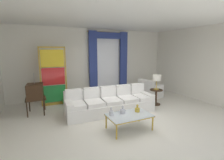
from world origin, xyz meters
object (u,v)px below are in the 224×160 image
at_px(bottle_blue_decanter, 111,113).
at_px(bottle_crystal_tall, 123,111).
at_px(coffee_table, 129,116).
at_px(stained_glass_divider, 54,78).
at_px(peacock_figurine, 69,100).
at_px(round_side_table, 156,96).
at_px(table_lamp_brass, 157,78).
at_px(vintage_tv, 35,92).
at_px(bottle_amber_squat, 137,109).
at_px(couch_white_long, 110,103).
at_px(armchair_white, 150,91).

bearing_deg(bottle_blue_decanter, bottle_crystal_tall, -2.01).
xyz_separation_m(coffee_table, stained_glass_divider, (-1.53, 2.95, 0.68)).
height_order(stained_glass_divider, peacock_figurine, stained_glass_divider).
height_order(round_side_table, table_lamp_brass, table_lamp_brass).
bearing_deg(vintage_tv, bottle_blue_decanter, -50.62).
height_order(coffee_table, vintage_tv, vintage_tv).
xyz_separation_m(bottle_crystal_tall, round_side_table, (2.09, 1.17, -0.13)).
bearing_deg(coffee_table, bottle_amber_squat, 15.88).
xyz_separation_m(couch_white_long, table_lamp_brass, (1.92, -0.06, 0.72)).
relative_size(bottle_blue_decanter, armchair_white, 0.24).
bearing_deg(bottle_crystal_tall, peacock_figurine, 111.02).
xyz_separation_m(bottle_blue_decanter, peacock_figurine, (-0.63, 2.48, -0.27)).
distance_m(couch_white_long, bottle_crystal_tall, 1.26).
distance_m(bottle_blue_decanter, round_side_table, 2.69).
bearing_deg(armchair_white, vintage_tv, 179.74).
bearing_deg(round_side_table, peacock_figurine, 156.59).
bearing_deg(bottle_crystal_tall, table_lamp_brass, 29.30).
xyz_separation_m(stained_glass_divider, table_lamp_brass, (3.50, -1.63, -0.03)).
distance_m(stained_glass_divider, round_side_table, 3.93).
height_order(bottle_crystal_tall, stained_glass_divider, stained_glass_divider).
distance_m(bottle_amber_squat, armchair_white, 3.02).
height_order(peacock_figurine, table_lamp_brass, table_lamp_brass).
bearing_deg(stained_glass_divider, armchair_white, -10.02).
distance_m(bottle_blue_decanter, armchair_white, 3.55).
height_order(couch_white_long, round_side_table, couch_white_long).
xyz_separation_m(stained_glass_divider, peacock_figurine, (0.46, -0.31, -0.84)).
bearing_deg(bottle_blue_decanter, armchair_white, 36.29).
distance_m(coffee_table, table_lamp_brass, 2.46).
xyz_separation_m(coffee_table, bottle_amber_squat, (0.30, 0.09, 0.10)).
xyz_separation_m(armchair_white, table_lamp_brass, (-0.43, -0.94, 0.74)).
bearing_deg(bottle_blue_decanter, coffee_table, -18.44).
distance_m(bottle_crystal_tall, bottle_amber_squat, 0.43).
bearing_deg(bottle_blue_decanter, peacock_figurine, 104.15).
relative_size(round_side_table, table_lamp_brass, 1.04).
distance_m(bottle_blue_decanter, vintage_tv, 2.75).
bearing_deg(stained_glass_divider, peacock_figurine, -34.52).
distance_m(coffee_table, round_side_table, 2.37).
height_order(couch_white_long, coffee_table, couch_white_long).
height_order(coffee_table, armchair_white, armchair_white).
relative_size(couch_white_long, bottle_crystal_tall, 13.43).
height_order(coffee_table, bottle_amber_squat, bottle_amber_squat).
bearing_deg(couch_white_long, coffee_table, -92.22).
height_order(armchair_white, table_lamp_brass, table_lamp_brass).
height_order(stained_glass_divider, table_lamp_brass, stained_glass_divider).
bearing_deg(coffee_table, bottle_blue_decanter, 161.56).
xyz_separation_m(couch_white_long, bottle_amber_squat, (0.25, -1.28, 0.17)).
relative_size(coffee_table, table_lamp_brass, 1.98).
bearing_deg(armchair_white, bottle_crystal_tall, -140.12).
bearing_deg(peacock_figurine, bottle_crystal_tall, -68.98).
relative_size(coffee_table, vintage_tv, 0.84).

